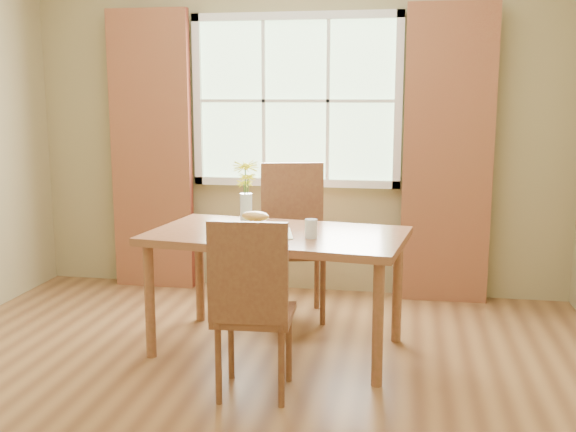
% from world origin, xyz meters
% --- Properties ---
extents(room, '(4.24, 3.84, 2.74)m').
position_xyz_m(room, '(0.00, 0.00, 1.35)').
color(room, brown).
rests_on(room, ground).
extents(window, '(1.62, 0.06, 1.32)m').
position_xyz_m(window, '(0.00, 1.87, 1.50)').
color(window, '#B8E5AD').
rests_on(window, room).
extents(curtain_left, '(0.65, 0.08, 2.20)m').
position_xyz_m(curtain_left, '(-1.15, 1.78, 1.10)').
color(curtain_left, '#5F2216').
rests_on(curtain_left, room).
extents(curtain_right, '(0.65, 0.08, 2.20)m').
position_xyz_m(curtain_right, '(1.15, 1.78, 1.10)').
color(curtain_right, '#5F2216').
rests_on(curtain_right, room).
extents(dining_table, '(1.61, 1.04, 0.74)m').
position_xyz_m(dining_table, '(0.10, 0.57, 0.66)').
color(dining_table, brown).
rests_on(dining_table, room).
extents(chair_near, '(0.42, 0.42, 0.95)m').
position_xyz_m(chair_near, '(0.11, -0.13, 0.52)').
color(chair_near, brown).
rests_on(chair_near, room).
extents(chair_far, '(0.54, 0.54, 1.07)m').
position_xyz_m(chair_far, '(0.08, 1.28, 0.59)').
color(chair_far, brown).
rests_on(chair_far, room).
extents(placemat, '(0.51, 0.42, 0.01)m').
position_xyz_m(placemat, '(-0.02, 0.49, 0.74)').
color(placemat, beige).
rests_on(placemat, dining_table).
extents(plate, '(0.34, 0.34, 0.01)m').
position_xyz_m(plate, '(0.00, 0.47, 0.75)').
color(plate, '#9ACD33').
rests_on(plate, placemat).
extents(croissant_sandwich, '(0.20, 0.16, 0.13)m').
position_xyz_m(croissant_sandwich, '(-0.00, 0.44, 0.82)').
color(croissant_sandwich, gold).
rests_on(croissant_sandwich, plate).
extents(water_glass, '(0.07, 0.07, 0.11)m').
position_xyz_m(water_glass, '(0.33, 0.45, 0.79)').
color(water_glass, silver).
rests_on(water_glass, dining_table).
extents(flower_vase, '(0.16, 0.16, 0.40)m').
position_xyz_m(flower_vase, '(-0.14, 0.81, 0.98)').
color(flower_vase, silver).
rests_on(flower_vase, dining_table).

